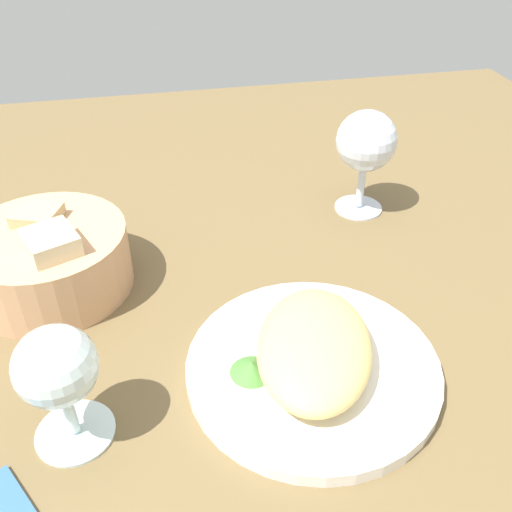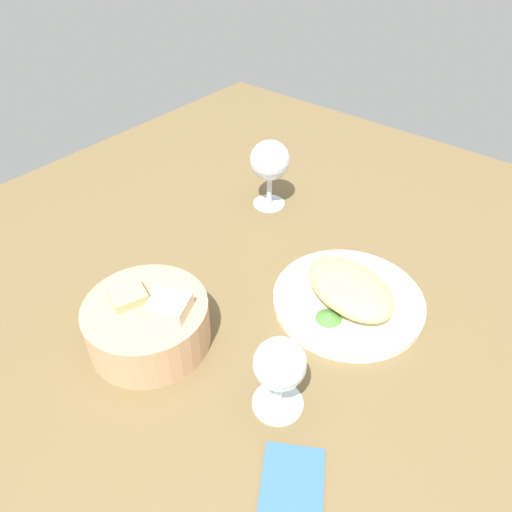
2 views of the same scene
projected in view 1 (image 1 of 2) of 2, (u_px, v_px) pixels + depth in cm
name	position (u px, v px, depth cm)	size (l,w,h in cm)	color
ground_plane	(224.00, 346.00, 57.35)	(140.00, 140.00, 2.00)	brown
plate	(313.00, 367.00, 52.71)	(23.48, 23.48, 1.40)	white
omelette	(314.00, 347.00, 51.12)	(15.78, 10.38, 3.97)	#DEBE6D
lettuce_garnish	(252.00, 368.00, 50.98)	(3.99, 3.99, 1.19)	#457C34
bread_basket	(49.00, 259.00, 61.17)	(17.34, 17.34, 9.14)	tan
wine_glass_near	(366.00, 145.00, 71.15)	(7.69, 7.69, 13.75)	silver
wine_glass_far	(58.00, 373.00, 43.28)	(6.63, 6.63, 11.44)	silver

